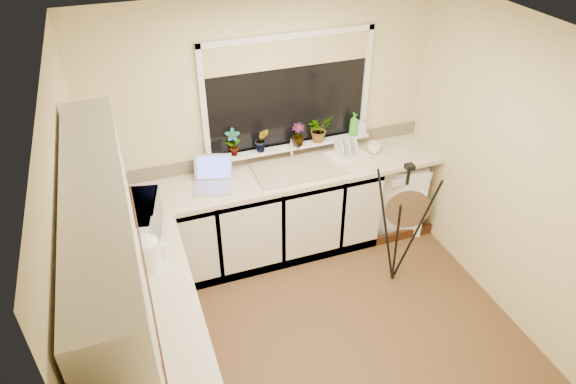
{
  "coord_description": "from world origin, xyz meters",
  "views": [
    {
      "loc": [
        -1.25,
        -2.56,
        3.42
      ],
      "look_at": [
        -0.14,
        0.55,
        1.15
      ],
      "focal_mm": 31.9,
      "sensor_mm": 36.0,
      "label": 1
    }
  ],
  "objects": [
    {
      "name": "soap_bottle_green",
      "position": [
        0.85,
        1.41,
        1.17
      ],
      "size": [
        0.1,
        0.1,
        0.23
      ],
      "primitive_type": "imported",
      "rotation": [
        0.0,
        0.0,
        0.17
      ],
      "color": "green",
      "rests_on": "windowsill"
    },
    {
      "name": "wall_right",
      "position": [
        1.6,
        0.0,
        1.23
      ],
      "size": [
        0.0,
        3.0,
        3.0
      ],
      "primitive_type": "plane",
      "rotation": [
        1.57,
        0.0,
        -1.57
      ],
      "color": "beige",
      "rests_on": "ground"
    },
    {
      "name": "soap_bottle_clear",
      "position": [
        0.93,
        1.4,
        1.15
      ],
      "size": [
        0.09,
        0.09,
        0.19
      ],
      "primitive_type": "imported",
      "rotation": [
        0.0,
        0.0,
        -0.02
      ],
      "color": "#999999",
      "rests_on": "windowsill"
    },
    {
      "name": "steel_jar",
      "position": [
        -1.4,
        -0.17,
        0.95
      ],
      "size": [
        0.08,
        0.08,
        0.1
      ],
      "primitive_type": "cylinder",
      "color": "white",
      "rests_on": "worktop_left"
    },
    {
      "name": "window_blind",
      "position": [
        0.2,
        1.46,
        1.92
      ],
      "size": [
        1.5,
        0.02,
        0.25
      ],
      "primitive_type": "cube",
      "color": "tan",
      "rests_on": "wall_back"
    },
    {
      "name": "wall_back",
      "position": [
        0.0,
        1.5,
        1.23
      ],
      "size": [
        3.2,
        0.0,
        3.2
      ],
      "primitive_type": "plane",
      "rotation": [
        1.57,
        0.0,
        0.0
      ],
      "color": "beige",
      "rests_on": "ground"
    },
    {
      "name": "base_cabinet_back",
      "position": [
        -0.33,
        1.2,
        0.43
      ],
      "size": [
        2.55,
        0.6,
        0.86
      ],
      "primitive_type": "cube",
      "color": "silver",
      "rests_on": "floor"
    },
    {
      "name": "plant_d",
      "position": [
        0.49,
        1.41,
        1.18
      ],
      "size": [
        0.28,
        0.26,
        0.25
      ],
      "primitive_type": "imported",
      "rotation": [
        0.0,
        0.0,
        0.35
      ],
      "color": "#999999",
      "rests_on": "windowsill"
    },
    {
      "name": "sink",
      "position": [
        0.2,
        1.2,
        0.91
      ],
      "size": [
        0.82,
        0.46,
        0.03
      ],
      "primitive_type": "cube",
      "color": "tan",
      "rests_on": "worktop_back"
    },
    {
      "name": "microwave",
      "position": [
        -1.32,
        0.7,
        1.05
      ],
      "size": [
        0.48,
        0.61,
        0.3
      ],
      "primitive_type": "imported",
      "rotation": [
        0.0,
        0.0,
        1.35
      ],
      "color": "white",
      "rests_on": "worktop_left"
    },
    {
      "name": "washing_machine",
      "position": [
        1.29,
        1.22,
        0.39
      ],
      "size": [
        0.7,
        0.69,
        0.78
      ],
      "primitive_type": "cube",
      "rotation": [
        0.0,
        0.0,
        -0.37
      ],
      "color": "white",
      "rests_on": "floor"
    },
    {
      "name": "kettle",
      "position": [
        -1.26,
        0.33,
        1.02
      ],
      "size": [
        0.18,
        0.18,
        0.23
      ],
      "primitive_type": "cylinder",
      "color": "white",
      "rests_on": "worktop_left"
    },
    {
      "name": "base_cabinet_left",
      "position": [
        -1.3,
        -0.3,
        0.43
      ],
      "size": [
        0.54,
        2.4,
        0.86
      ],
      "primitive_type": "cube",
      "color": "silver",
      "rests_on": "floor"
    },
    {
      "name": "worktop_left",
      "position": [
        -1.3,
        -0.3,
        0.88
      ],
      "size": [
        0.6,
        2.4,
        0.04
      ],
      "primitive_type": "cube",
      "color": "beige",
      "rests_on": "base_cabinet_left"
    },
    {
      "name": "laptop",
      "position": [
        -0.59,
        1.24,
        0.96
      ],
      "size": [
        0.42,
        0.42,
        0.24
      ],
      "rotation": [
        0.0,
        0.0,
        -0.28
      ],
      "color": "#ADACB4",
      "rests_on": "worktop_back"
    },
    {
      "name": "splashback_left",
      "position": [
        -1.59,
        -0.3,
        1.12
      ],
      "size": [
        0.02,
        2.4,
        0.45
      ],
      "primitive_type": "cube",
      "color": "beige",
      "rests_on": "wall_left"
    },
    {
      "name": "ceiling",
      "position": [
        0.0,
        0.0,
        2.45
      ],
      "size": [
        3.2,
        3.2,
        0.0
      ],
      "primitive_type": "plane",
      "rotation": [
        3.14,
        0.0,
        0.0
      ],
      "color": "white",
      "rests_on": "ground"
    },
    {
      "name": "faucet",
      "position": [
        0.2,
        1.38,
        1.02
      ],
      "size": [
        0.03,
        0.03,
        0.24
      ],
      "primitive_type": "cylinder",
      "color": "silver",
      "rests_on": "worktop_back"
    },
    {
      "name": "splashback_back",
      "position": [
        0.0,
        1.49,
        0.97
      ],
      "size": [
        3.2,
        0.02,
        0.14
      ],
      "primitive_type": "cube",
      "color": "beige",
      "rests_on": "wall_back"
    },
    {
      "name": "upper_cabinet",
      "position": [
        -1.44,
        -0.45,
        1.8
      ],
      "size": [
        0.28,
        1.9,
        0.7
      ],
      "primitive_type": "cube",
      "color": "silver",
      "rests_on": "wall_left"
    },
    {
      "name": "plant_b",
      "position": [
        -0.08,
        1.4,
        1.17
      ],
      "size": [
        0.15,
        0.14,
        0.24
      ],
      "primitive_type": "imported",
      "rotation": [
        0.0,
        0.0,
        -0.29
      ],
      "color": "#999999",
      "rests_on": "windowsill"
    },
    {
      "name": "tripod",
      "position": [
        0.87,
        0.43,
        0.63
      ],
      "size": [
        0.73,
        0.73,
        1.26
      ],
      "primitive_type": null,
      "rotation": [
        0.0,
        0.0,
        -0.16
      ],
      "color": "black",
      "rests_on": "floor"
    },
    {
      "name": "cup_back",
      "position": [
        1.0,
        1.25,
        0.95
      ],
      "size": [
        0.15,
        0.15,
        0.11
      ],
      "primitive_type": "imported",
      "rotation": [
        0.0,
        0.0,
        0.13
      ],
      "color": "white",
      "rests_on": "worktop_back"
    },
    {
      "name": "windowsill",
      "position": [
        0.2,
        1.43,
        1.04
      ],
      "size": [
        1.6,
        0.14,
        0.03
      ],
      "primitive_type": "cube",
      "color": "white",
      "rests_on": "wall_back"
    },
    {
      "name": "window_glass",
      "position": [
        0.2,
        1.49,
        1.55
      ],
      "size": [
        1.5,
        0.02,
        1.0
      ],
      "primitive_type": "cube",
      "color": "black",
      "rests_on": "wall_back"
    },
    {
      "name": "worktop_back",
      "position": [
        0.0,
        1.2,
        0.88
      ],
      "size": [
        3.2,
        0.6,
        0.04
      ],
      "primitive_type": "cube",
      "color": "beige",
      "rests_on": "base_cabinet_back"
    },
    {
      "name": "floor",
      "position": [
        0.0,
        0.0,
        0.0
      ],
      "size": [
        3.2,
        3.2,
        0.0
      ],
      "primitive_type": "plane",
      "color": "brown",
      "rests_on": "ground"
    },
    {
      "name": "plant_a",
      "position": [
        -0.35,
        1.42,
        1.18
      ],
      "size": [
        0.15,
        0.11,
        0.26
      ],
      "primitive_type": "imported",
      "rotation": [
        0.0,
        0.0,
        -0.08
      ],
      "color": "#999999",
      "rests_on": "windowsill"
    },
    {
      "name": "cup_left",
      "position": [
        -1.34,
        -0.62,
        0.95
      ],
      "size": [
        0.1,
        0.1,
        0.09
      ],
      "primitive_type": "imported",
      "rotation": [
        0.0,
        0.0,
        0.05
      ],
      "color": "beige",
      "rests_on": "worktop_left"
    },
    {
      "name": "dish_rack",
      "position": [
        0.71,
        1.23,
        0.93
      ],
      "size": [
        0.42,
        0.35,
        0.05
      ],
      "primitive_type": "cube",
      "rotation": [
        0.0,
        0.0,
        0.23
      ],
      "color": "#EFE3CF",
      "rests_on": "worktop_back"
    },
    {
      "name": "plant_c",
      "position": [
        0.26,
        1.4,
        1.16
      ],
      "size": [
        0.16,
        0.16,
        0.22
      ],
      "primitive_type": "imported",
      "rotation": [
        0.0,
        0.0,
        -0.41
      ],
      "color": "#999999",
      "rests_on": "windowsill"
    },
    {
      "name": "wall_left",
      "position": [
        -1.6,
        0.0,
        1.23
      ],
      "size": [
        0.0,
        3.0,
        3.0
      ],
      "primitive_type": "plane",
      "rotation": [
        1.57,
        0.0,
        1.57
      ],
      "color": "beige",
      "rests_on": "ground"
    }
  ]
}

